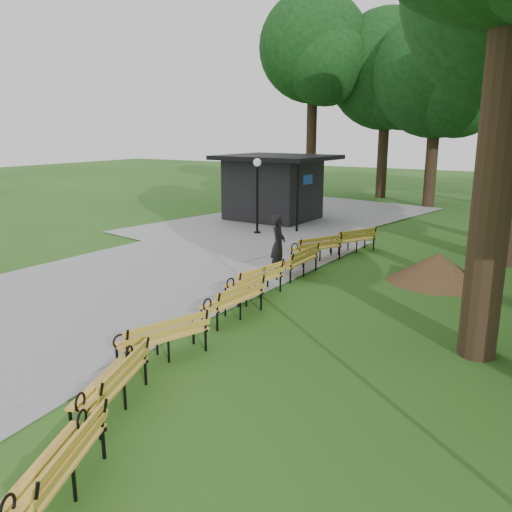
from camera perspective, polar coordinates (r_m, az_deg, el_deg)
The scene contains 14 objects.
ground at distance 11.34m, azimuth -7.30°, elevation -8.32°, with size 100.00×100.00×0.00m, color #245317.
path at distance 15.99m, azimuth -11.74°, elevation -1.85°, with size 12.00×38.00×0.06m, color gray.
person at distance 15.65m, azimuth 2.43°, elevation 1.31°, with size 0.64×0.42×1.76m, color black.
kiosk at distance 24.97m, azimuth 1.85°, elevation 7.45°, with size 4.89×4.26×3.06m, color black, non-canonical shape.
lamp_post at distance 21.34m, azimuth 0.13°, elevation 8.28°, with size 0.32×0.32×3.09m.
dirt_mound at distance 15.48m, azimuth 19.20°, elevation -1.28°, with size 2.36×2.36×0.87m, color #47301C.
bench_0 at distance 6.90m, azimuth -21.11°, elevation -20.60°, with size 1.90×0.64×0.88m, color gold, non-canonical shape.
bench_1 at distance 8.56m, azimuth -15.56°, elevation -13.10°, with size 1.90×0.64×0.88m, color gold, non-canonical shape.
bench_2 at distance 10.06m, azimuth -10.18°, elevation -8.65°, with size 1.90×0.64×0.88m, color gold, non-canonical shape.
bench_3 at distance 11.97m, azimuth -2.56°, elevation -4.78°, with size 1.90×0.64×0.88m, color gold, non-canonical shape.
bench_4 at distance 13.43m, azimuth -0.23°, elevation -2.70°, with size 1.90×0.64×0.88m, color gold, non-canonical shape.
bench_5 at distance 15.45m, azimuth 4.51°, elevation -0.57°, with size 1.90×0.64×0.88m, color gold, non-canonical shape.
bench_6 at distance 17.25m, azimuth 6.56°, elevation 0.89°, with size 1.90×0.64×0.88m, color gold, non-canonical shape.
bench_7 at distance 18.70m, azimuth 10.48°, elevation 1.75°, with size 1.90×0.64×0.88m, color gold, non-canonical shape.
Camera 1 is at (6.70, -8.12, 4.22)m, focal length 36.69 mm.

